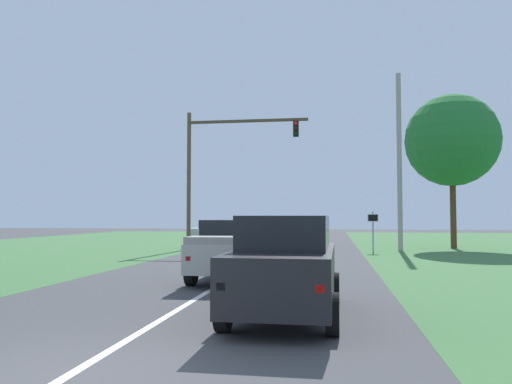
{
  "coord_description": "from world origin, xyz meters",
  "views": [
    {
      "loc": [
        3.28,
        -5.76,
        1.98
      ],
      "look_at": [
        -0.41,
        18.1,
        3.16
      ],
      "focal_mm": 35.18,
      "sensor_mm": 36.0,
      "label": 1
    }
  ],
  "objects_px": {
    "oak_tree_right": "(452,141)",
    "crossing_suv_far": "(227,233)",
    "pickup_truck_lead": "(237,249)",
    "utility_pole_right": "(399,161)",
    "traffic_light": "(218,159)",
    "red_suv_near": "(286,263)",
    "keep_moving_sign": "(373,226)"
  },
  "relations": [
    {
      "from": "keep_moving_sign",
      "to": "crossing_suv_far",
      "type": "bearing_deg",
      "value": 166.17
    },
    {
      "from": "red_suv_near",
      "to": "keep_moving_sign",
      "type": "bearing_deg",
      "value": 80.4
    },
    {
      "from": "red_suv_near",
      "to": "oak_tree_right",
      "type": "xyz_separation_m",
      "value": [
        8.25,
        22.34,
        5.65
      ]
    },
    {
      "from": "traffic_light",
      "to": "keep_moving_sign",
      "type": "xyz_separation_m",
      "value": [
        8.92,
        -0.59,
        -3.93
      ]
    },
    {
      "from": "pickup_truck_lead",
      "to": "utility_pole_right",
      "type": "xyz_separation_m",
      "value": [
        6.83,
        14.27,
        4.21
      ]
    },
    {
      "from": "red_suv_near",
      "to": "oak_tree_right",
      "type": "bearing_deg",
      "value": 69.73
    },
    {
      "from": "keep_moving_sign",
      "to": "pickup_truck_lead",
      "type": "bearing_deg",
      "value": -112.03
    },
    {
      "from": "red_suv_near",
      "to": "oak_tree_right",
      "type": "distance_m",
      "value": 24.48
    },
    {
      "from": "oak_tree_right",
      "to": "pickup_truck_lead",
      "type": "bearing_deg",
      "value": -121.54
    },
    {
      "from": "red_suv_near",
      "to": "utility_pole_right",
      "type": "height_order",
      "value": "utility_pole_right"
    },
    {
      "from": "traffic_light",
      "to": "oak_tree_right",
      "type": "xyz_separation_m",
      "value": [
        14.07,
        3.44,
        1.31
      ]
    },
    {
      "from": "oak_tree_right",
      "to": "utility_pole_right",
      "type": "height_order",
      "value": "utility_pole_right"
    },
    {
      "from": "keep_moving_sign",
      "to": "utility_pole_right",
      "type": "distance_m",
      "value": 4.32
    },
    {
      "from": "red_suv_near",
      "to": "pickup_truck_lead",
      "type": "xyz_separation_m",
      "value": [
        -2.09,
        5.5,
        -0.08
      ]
    },
    {
      "from": "traffic_light",
      "to": "red_suv_near",
      "type": "bearing_deg",
      "value": -72.88
    },
    {
      "from": "crossing_suv_far",
      "to": "utility_pole_right",
      "type": "xyz_separation_m",
      "value": [
        10.37,
        -0.69,
        4.24
      ]
    },
    {
      "from": "red_suv_near",
      "to": "crossing_suv_far",
      "type": "height_order",
      "value": "red_suv_near"
    },
    {
      "from": "oak_tree_right",
      "to": "crossing_suv_far",
      "type": "xyz_separation_m",
      "value": [
        -13.88,
        -1.88,
        -5.76
      ]
    },
    {
      "from": "pickup_truck_lead",
      "to": "oak_tree_right",
      "type": "relative_size",
      "value": 0.57
    },
    {
      "from": "utility_pole_right",
      "to": "keep_moving_sign",
      "type": "bearing_deg",
      "value": -138.43
    },
    {
      "from": "pickup_truck_lead",
      "to": "utility_pole_right",
      "type": "bearing_deg",
      "value": 64.42
    },
    {
      "from": "traffic_light",
      "to": "crossing_suv_far",
      "type": "relative_size",
      "value": 1.78
    },
    {
      "from": "red_suv_near",
      "to": "crossing_suv_far",
      "type": "xyz_separation_m",
      "value": [
        -5.63,
        20.46,
        -0.11
      ]
    },
    {
      "from": "pickup_truck_lead",
      "to": "crossing_suv_far",
      "type": "xyz_separation_m",
      "value": [
        -3.54,
        14.95,
        -0.03
      ]
    },
    {
      "from": "red_suv_near",
      "to": "pickup_truck_lead",
      "type": "distance_m",
      "value": 5.89
    },
    {
      "from": "keep_moving_sign",
      "to": "utility_pole_right",
      "type": "height_order",
      "value": "utility_pole_right"
    },
    {
      "from": "oak_tree_right",
      "to": "crossing_suv_far",
      "type": "relative_size",
      "value": 2.07
    },
    {
      "from": "traffic_light",
      "to": "utility_pole_right",
      "type": "distance_m",
      "value": 10.6
    },
    {
      "from": "oak_tree_right",
      "to": "utility_pole_right",
      "type": "distance_m",
      "value": 4.61
    },
    {
      "from": "keep_moving_sign",
      "to": "crossing_suv_far",
      "type": "xyz_separation_m",
      "value": [
        -8.73,
        2.15,
        -0.52
      ]
    },
    {
      "from": "red_suv_near",
      "to": "keep_moving_sign",
      "type": "height_order",
      "value": "keep_moving_sign"
    },
    {
      "from": "keep_moving_sign",
      "to": "crossing_suv_far",
      "type": "relative_size",
      "value": 0.49
    }
  ]
}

